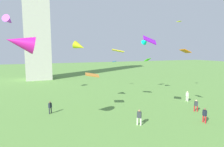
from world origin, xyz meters
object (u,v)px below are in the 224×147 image
(kite_flying_6, at_px, (92,75))
(kite_flying_9, at_px, (146,40))
(kite_flying_0, at_px, (79,46))
(kite_flying_4, at_px, (179,21))
(kite_flying_10, at_px, (114,62))
(person_3, at_px, (205,114))
(kite_flying_1, at_px, (9,21))
(person_0, at_px, (187,96))
(kite_flying_5, at_px, (118,51))
(kite_flying_3, at_px, (20,43))
(kite_flying_8, at_px, (147,60))
(person_1, at_px, (139,116))
(kite_flying_7, at_px, (150,40))
(person_2, at_px, (196,105))
(kite_flying_2, at_px, (185,51))
(person_4, at_px, (50,107))

(kite_flying_6, bearing_deg, kite_flying_9, 34.61)
(kite_flying_0, xyz_separation_m, kite_flying_4, (17.10, 0.36, 4.28))
(kite_flying_10, bearing_deg, person_3, 117.83)
(person_3, bearing_deg, kite_flying_0, -123.37)
(kite_flying_9, bearing_deg, kite_flying_1, 161.72)
(person_0, xyz_separation_m, kite_flying_0, (-16.21, 3.08, 7.57))
(kite_flying_4, height_order, kite_flying_9, kite_flying_4)
(kite_flying_5, distance_m, kite_flying_6, 5.81)
(kite_flying_1, distance_m, kite_flying_3, 16.97)
(kite_flying_5, bearing_deg, kite_flying_10, -91.34)
(kite_flying_3, xyz_separation_m, kite_flying_8, (21.95, 14.33, -2.47))
(person_1, distance_m, person_3, 7.32)
(kite_flying_4, relative_size, kite_flying_7, 0.50)
(kite_flying_1, xyz_separation_m, kite_flying_6, (10.06, -11.03, -7.72))
(kite_flying_4, xyz_separation_m, kite_flying_9, (-5.20, 2.02, -3.14))
(person_3, bearing_deg, kite_flying_10, -166.03)
(kite_flying_7, height_order, kite_flying_9, kite_flying_9)
(person_2, height_order, kite_flying_6, kite_flying_6)
(kite_flying_2, height_order, kite_flying_9, kite_flying_9)
(person_1, height_order, kite_flying_3, kite_flying_3)
(kite_flying_4, xyz_separation_m, kite_flying_6, (-16.03, -2.55, -7.94))
(person_3, distance_m, kite_flying_10, 21.82)
(kite_flying_6, bearing_deg, kite_flying_3, -133.86)
(person_4, bearing_deg, kite_flying_2, 116.02)
(kite_flying_7, xyz_separation_m, kite_flying_10, (3.32, 17.56, -3.40))
(kite_flying_0, xyz_separation_m, kite_flying_9, (11.90, 2.38, 1.15))
(person_4, bearing_deg, kite_flying_0, 147.22)
(kite_flying_5, height_order, kite_flying_7, kite_flying_7)
(kite_flying_7, distance_m, kite_flying_10, 18.20)
(person_3, bearing_deg, kite_flying_5, -141.47)
(person_3, xyz_separation_m, kite_flying_4, (5.79, 10.94, 11.83))
(person_1, bearing_deg, person_3, 25.91)
(kite_flying_1, bearing_deg, kite_flying_3, 122.33)
(kite_flying_0, distance_m, kite_flying_9, 12.19)
(kite_flying_9, xyz_separation_m, kite_flying_10, (-2.17, 8.28, -3.96))
(person_1, relative_size, kite_flying_2, 1.03)
(kite_flying_1, bearing_deg, person_0, 178.95)
(kite_flying_8, bearing_deg, kite_flying_10, -56.40)
(kite_flying_9, bearing_deg, kite_flying_4, -22.33)
(person_2, bearing_deg, kite_flying_3, -145.15)
(kite_flying_1, bearing_deg, kite_flying_5, 172.53)
(kite_flying_9, bearing_deg, person_0, -52.83)
(kite_flying_4, distance_m, kite_flying_9, 6.40)
(kite_flying_0, distance_m, kite_flying_3, 10.03)
(person_4, bearing_deg, person_3, 103.57)
(person_0, xyz_separation_m, kite_flying_7, (-9.80, -3.82, 8.16))
(kite_flying_0, bearing_deg, kite_flying_5, -47.83)
(kite_flying_1, bearing_deg, kite_flying_7, 158.63)
(person_2, bearing_deg, kite_flying_6, -168.00)
(kite_flying_0, xyz_separation_m, kite_flying_6, (1.07, -2.19, -3.66))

